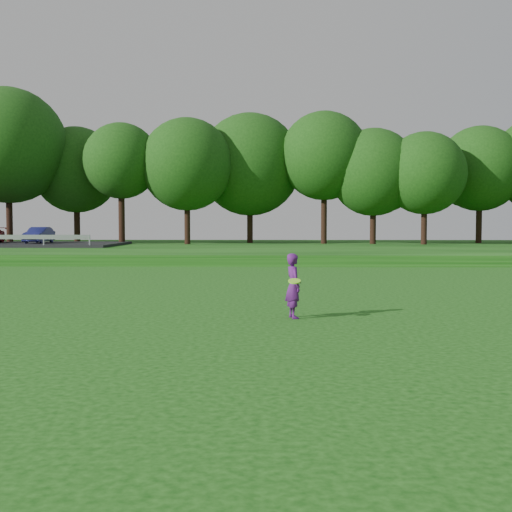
{
  "coord_description": "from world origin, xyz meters",
  "views": [
    {
      "loc": [
        -0.66,
        -14.46,
        2.32
      ],
      "look_at": [
        -1.12,
        5.0,
        1.3
      ],
      "focal_mm": 45.0,
      "sensor_mm": 36.0,
      "label": 1
    }
  ],
  "objects": [
    {
      "name": "ground",
      "position": [
        0.0,
        0.0,
        0.0
      ],
      "size": [
        140.0,
        140.0,
        0.0
      ],
      "primitive_type": "plane",
      "color": "#10410C",
      "rests_on": "ground"
    },
    {
      "name": "treeline",
      "position": [
        0.0,
        38.0,
        8.1
      ],
      "size": [
        104.0,
        7.0,
        15.0
      ],
      "primitive_type": null,
      "color": "#15410F",
      "rests_on": "berm"
    },
    {
      "name": "walking_path",
      "position": [
        0.0,
        20.0,
        0.02
      ],
      "size": [
        130.0,
        1.6,
        0.04
      ],
      "primitive_type": "cube",
      "color": "gray",
      "rests_on": "ground"
    },
    {
      "name": "berm",
      "position": [
        0.0,
        34.0,
        0.3
      ],
      "size": [
        130.0,
        30.0,
        0.6
      ],
      "primitive_type": "cube",
      "color": "#10410C",
      "rests_on": "ground"
    },
    {
      "name": "woman",
      "position": [
        -0.12,
        1.0,
        0.79
      ],
      "size": [
        0.52,
        0.86,
        1.58
      ],
      "color": "#59186E",
      "rests_on": "ground"
    }
  ]
}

